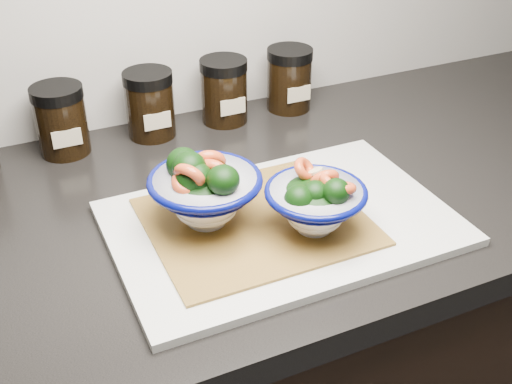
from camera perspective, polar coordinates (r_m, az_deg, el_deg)
name	(u,v)px	position (r m, az deg, el deg)	size (l,w,h in m)	color
countertop	(150,230)	(0.91, -9.44, -3.35)	(3.50, 0.60, 0.04)	black
cutting_board	(281,223)	(0.86, 2.25, -2.79)	(0.45, 0.30, 0.01)	beige
bamboo_mat	(256,221)	(0.85, 0.00, -2.61)	(0.28, 0.24, 0.00)	#A57F31
bowl_left	(204,190)	(0.82, -4.64, 0.18)	(0.15, 0.15, 0.11)	white
bowl_right	(316,202)	(0.82, 5.34, -0.87)	(0.13, 0.13, 0.10)	white
spice_jar_b	(61,120)	(1.06, -16.94, 6.13)	(0.08, 0.08, 0.11)	black
spice_jar_c	(150,104)	(1.09, -9.41, 7.72)	(0.08, 0.08, 0.11)	black
spice_jar_d	(224,91)	(1.13, -2.85, 8.98)	(0.08, 0.08, 0.11)	black
spice_jar_e	(289,79)	(1.18, 2.98, 10.00)	(0.08, 0.08, 0.11)	black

